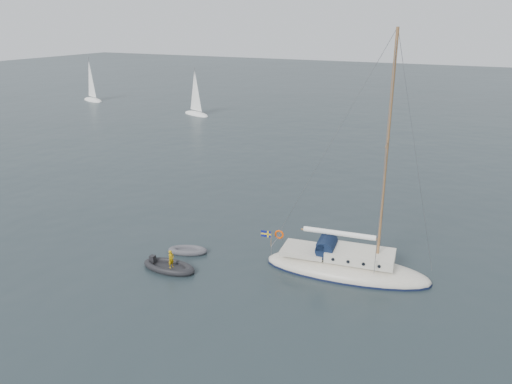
% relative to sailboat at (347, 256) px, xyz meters
% --- Properties ---
extents(ground, '(300.00, 300.00, 0.00)m').
position_rel_sailboat_xyz_m(ground, '(-2.42, -2.53, -1.10)').
color(ground, black).
rests_on(ground, ground).
extents(sailboat, '(10.17, 3.04, 14.48)m').
position_rel_sailboat_xyz_m(sailboat, '(0.00, 0.00, 0.00)').
color(sailboat, white).
rests_on(sailboat, ground).
extents(dinghy, '(2.54, 1.15, 0.36)m').
position_rel_sailboat_xyz_m(dinghy, '(-9.88, -1.91, -0.94)').
color(dinghy, '#4F4E54').
rests_on(dinghy, ground).
extents(rib, '(3.47, 1.58, 1.30)m').
position_rel_sailboat_xyz_m(rib, '(-9.65, -4.28, -0.89)').
color(rib, black).
rests_on(rib, ground).
extents(distant_yacht_c, '(5.75, 3.07, 7.62)m').
position_rel_sailboat_xyz_m(distant_yacht_c, '(-35.52, 39.09, 2.16)').
color(distant_yacht_c, white).
rests_on(distant_yacht_c, ground).
extents(distant_yacht_a, '(6.12, 3.26, 8.11)m').
position_rel_sailboat_xyz_m(distant_yacht_a, '(-59.94, 42.57, 2.37)').
color(distant_yacht_a, white).
rests_on(distant_yacht_a, ground).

